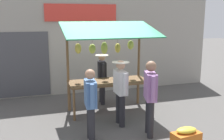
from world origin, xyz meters
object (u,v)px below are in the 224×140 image
object	(u,v)px
shopper_in_grey_tee	(91,100)
shopper_in_striped_shirt	(150,93)
vendor_with_sunhat	(102,75)
shopper_with_ponytail	(121,88)
market_stall	(109,57)
produce_crate_near	(186,138)

from	to	relation	value
shopper_in_grey_tee	shopper_in_striped_shirt	bearing A→B (deg)	-91.12
vendor_with_sunhat	shopper_with_ponytail	xyz separation A→B (m)	(0.01, 1.74, 0.06)
market_stall	shopper_in_striped_shirt	size ratio (longest dim) A/B	1.47
vendor_with_sunhat	shopper_with_ponytail	bearing A→B (deg)	7.30
vendor_with_sunhat	shopper_in_striped_shirt	distance (m)	2.53
vendor_with_sunhat	produce_crate_near	bearing A→B (deg)	22.68
shopper_in_grey_tee	shopper_in_striped_shirt	distance (m)	1.32
shopper_in_grey_tee	vendor_with_sunhat	bearing A→B (deg)	-15.67
market_stall	shopper_in_striped_shirt	bearing A→B (deg)	103.34
vendor_with_sunhat	shopper_with_ponytail	world-z (taller)	shopper_with_ponytail
produce_crate_near	market_stall	bearing A→B (deg)	-70.94
shopper_in_striped_shirt	shopper_in_grey_tee	bearing A→B (deg)	99.20
shopper_with_ponytail	shopper_in_striped_shirt	xyz separation A→B (m)	(-0.43, 0.75, 0.04)
market_stall	vendor_with_sunhat	size ratio (longest dim) A/B	1.63
vendor_with_sunhat	produce_crate_near	size ratio (longest dim) A/B	2.48
vendor_with_sunhat	market_stall	bearing A→B (deg)	7.38
shopper_in_grey_tee	shopper_with_ponytail	xyz separation A→B (m)	(-0.88, -0.61, 0.05)
shopper_in_grey_tee	produce_crate_near	world-z (taller)	shopper_in_grey_tee
vendor_with_sunhat	shopper_in_grey_tee	bearing A→B (deg)	-13.27
shopper_in_striped_shirt	shopper_with_ponytail	bearing A→B (deg)	45.18
shopper_with_ponytail	market_stall	bearing A→B (deg)	-1.01
shopper_in_grey_tee	shopper_in_striped_shirt	size ratio (longest dim) A/B	0.92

